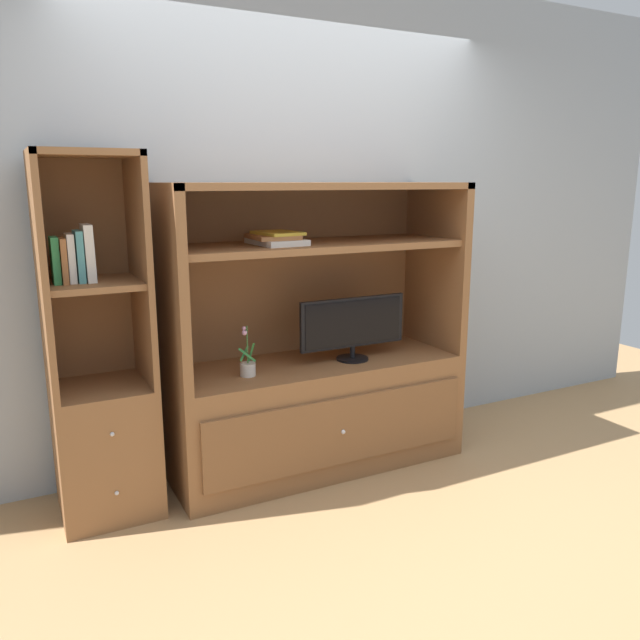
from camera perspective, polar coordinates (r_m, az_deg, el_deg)
The scene contains 8 objects.
ground_plane at distance 3.47m, azimuth 2.75°, elevation -15.34°, with size 8.00×8.00×0.00m, color tan.
painted_rear_wall at distance 3.74m, azimuth -2.85°, elevation 9.16°, with size 6.00×0.10×2.80m, color #9EA8B2.
media_console at distance 3.60m, azimuth -0.42°, elevation -5.58°, with size 1.68×0.63×1.61m.
tv_monitor at distance 3.54m, azimuth 3.02°, elevation -0.49°, with size 0.66×0.19×0.36m.
potted_plant at distance 3.30m, azimuth -6.62°, elevation -4.22°, with size 0.09×0.08×0.27m.
magazine_stack at distance 3.32m, azimuth -4.07°, elevation 7.43°, with size 0.26×0.34×0.07m.
bookshelf_tall at distance 3.25m, azimuth -19.23°, elevation -6.93°, with size 0.47×0.48×1.76m.
upright_book_row at distance 3.08m, azimuth -21.54°, elevation 5.37°, with size 0.18×0.16×0.26m.
Camera 1 is at (-1.54, -2.65, 1.62)m, focal length 35.08 mm.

